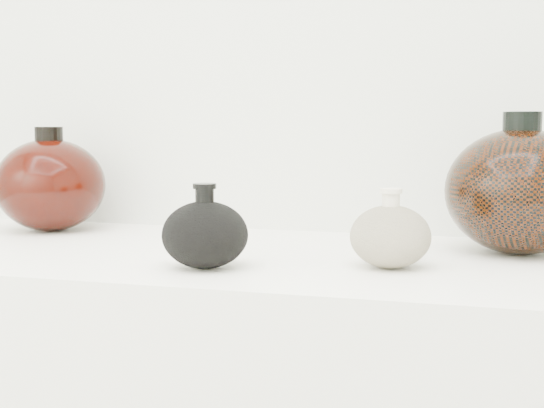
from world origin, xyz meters
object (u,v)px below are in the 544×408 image
(right_round_pot, at_px, (520,191))
(left_round_pot, at_px, (50,185))
(black_gourd_vase, at_px, (205,234))
(cream_gourd_vase, at_px, (390,236))

(right_round_pot, bearing_deg, left_round_pot, 178.45)
(black_gourd_vase, relative_size, cream_gourd_vase, 1.02)
(cream_gourd_vase, distance_m, left_round_pot, 0.65)
(left_round_pot, relative_size, right_round_pot, 0.98)
(cream_gourd_vase, xyz_separation_m, right_round_pot, (0.17, 0.16, 0.05))
(left_round_pot, bearing_deg, right_round_pot, -1.55)
(cream_gourd_vase, relative_size, right_round_pot, 0.48)
(cream_gourd_vase, bearing_deg, right_round_pot, 44.55)
(black_gourd_vase, height_order, right_round_pot, right_round_pot)
(black_gourd_vase, distance_m, left_round_pot, 0.47)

